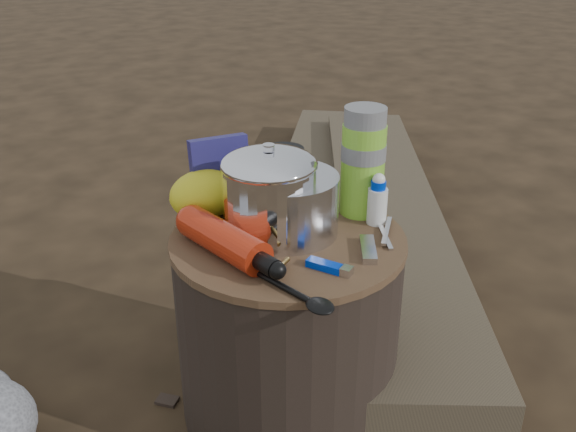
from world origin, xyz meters
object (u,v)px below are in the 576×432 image
fuel_bottle (224,240)px  camping_pot (269,194)px  log_main (386,223)px  thermos (363,162)px  travel_mug (284,176)px  stump (288,326)px

fuel_bottle → camping_pot: bearing=1.4°
log_main → thermos: thermos is taller
camping_pot → fuel_bottle: 0.13m
log_main → travel_mug: travel_mug is taller
camping_pot → thermos: 0.23m
stump → fuel_bottle: 0.29m
log_main → fuel_bottle: (-0.83, -0.47, 0.39)m
log_main → travel_mug: 0.80m
thermos → stump: bearing=-175.9°
camping_pot → thermos: (0.22, -0.01, 0.02)m
camping_pot → travel_mug: (0.11, 0.12, -0.03)m
camping_pot → fuel_bottle: camping_pot is taller
stump → log_main: 0.85m
stump → log_main: stump is taller
stump → travel_mug: bearing=60.0°
fuel_bottle → log_main: bearing=20.4°
stump → fuel_bottle: bearing=178.7°
travel_mug → stump: bearing=-120.0°
stump → log_main: size_ratio=0.25×
stump → camping_pot: size_ratio=2.56×
stump → thermos: bearing=4.1°
camping_pot → thermos: thermos is taller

